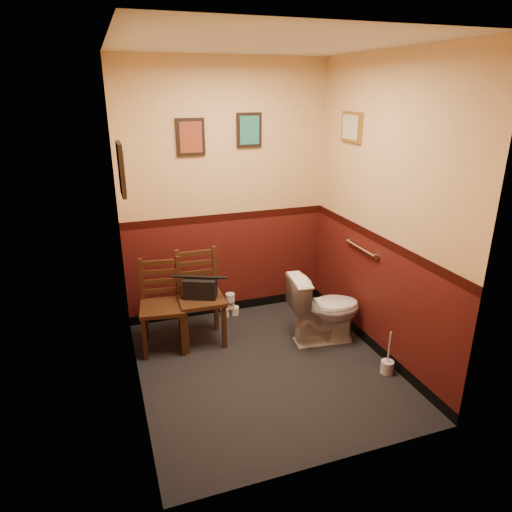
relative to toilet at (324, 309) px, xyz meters
The scene contains 17 objects.
floor 0.84m from the toilet, 159.83° to the right, with size 2.20×2.40×0.00m, color black.
ceiling 2.47m from the toilet, 159.83° to the right, with size 2.20×2.40×0.00m, color silver.
wall_back 1.55m from the toilet, 127.58° to the left, with size 2.20×2.70×0.00m, color #48130F.
wall_front 1.91m from the toilet, 116.18° to the right, with size 2.20×2.70×0.00m, color #48130F.
wall_left 2.09m from the toilet, behind, with size 2.40×2.70×0.00m, color #48130F.
wall_right 1.10m from the toilet, 34.84° to the right, with size 2.40×2.70×0.00m, color #48130F.
grab_bar 0.69m from the toilet, ahead, with size 0.05×0.56×0.06m.
framed_print_back_a 2.13m from the toilet, 139.46° to the left, with size 0.28×0.04×0.36m.
framed_print_back_b 1.94m from the toilet, 117.19° to the left, with size 0.26×0.04×0.34m.
framed_print_left 2.35m from the toilet, behind, with size 0.04×0.30×0.38m.
framed_print_right 1.77m from the toilet, 43.02° to the left, with size 0.04×0.34×0.28m.
toilet is the anchor object (origin of this frame).
toilet_brush 0.80m from the toilet, 67.73° to the right, with size 0.12×0.12×0.41m.
chair_left 1.58m from the toilet, 164.54° to the left, with size 0.46×0.46×0.88m.
chair_right 1.23m from the toilet, 159.63° to the left, with size 0.45×0.45×0.93m.
handbag 1.24m from the toilet, 161.50° to the left, with size 0.35×0.27×0.23m.
tp_stack 1.13m from the toilet, 131.96° to the left, with size 0.21×0.13×0.27m.
Camera 1 is at (-1.25, -3.33, 2.40)m, focal length 32.00 mm.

